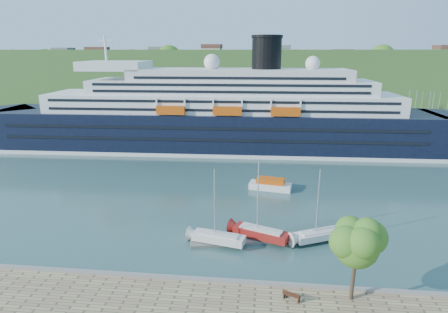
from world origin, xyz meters
The scene contains 11 objects.
ground centered at (0.00, 0.00, 0.00)m, with size 400.00×400.00×0.00m, color #284845.
far_hillside centered at (0.00, 145.00, 12.00)m, with size 400.00×50.00×24.00m, color #386126.
quay_coping centered at (0.00, -0.20, 1.15)m, with size 220.00×0.50×0.30m, color slate.
cruise_ship centered at (-9.10, 56.55, 13.58)m, with size 120.94×17.61×27.16m, color black, non-canonical shape.
park_bench centered at (6.52, -2.31, 1.55)m, with size 1.72×0.71×1.10m, color #472214, non-canonical shape.
promenade_tree centered at (12.14, -1.50, 5.52)m, with size 5.46×5.46×9.04m, color #2F6B1C, non-canonical shape.
floating_pontoon centered at (2.79, 10.53, 0.19)m, with size 16.76×2.05×0.37m, color slate, non-canonical shape.
sailboat_white_near centered at (-1.80, 8.98, 4.76)m, with size 7.36×2.05×9.51m, color silver, non-canonical shape.
sailboat_red centered at (3.48, 10.70, 5.11)m, with size 7.91×2.20×10.21m, color maroon, non-canonical shape.
sailboat_white_far centered at (10.85, 11.18, 4.68)m, with size 7.24×2.01×9.35m, color silver, non-canonical shape.
tender_launch centered at (4.90, 29.51, 1.02)m, with size 7.39×2.53×2.04m, color #CB4C0B, non-canonical shape.
Camera 1 is at (3.41, -33.09, 23.67)m, focal length 30.00 mm.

